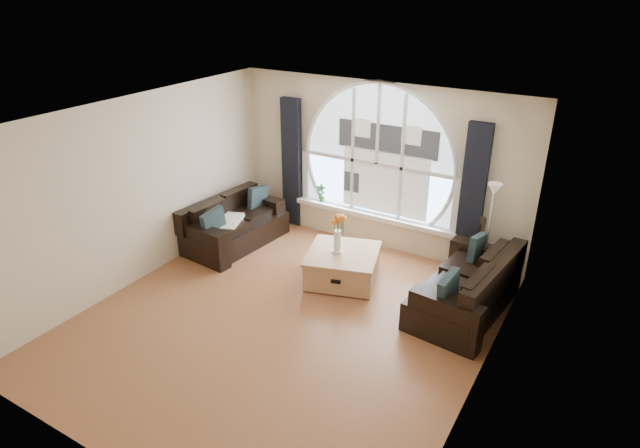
% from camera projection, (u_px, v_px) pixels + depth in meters
% --- Properties ---
extents(ground, '(5.00, 5.50, 0.01)m').
position_uv_depth(ground, '(286.00, 320.00, 7.15)').
color(ground, brown).
rests_on(ground, ground).
extents(ceiling, '(5.00, 5.50, 0.01)m').
position_uv_depth(ceiling, '(279.00, 120.00, 6.01)').
color(ceiling, silver).
rests_on(ceiling, ground).
extents(wall_back, '(5.00, 0.01, 2.70)m').
position_uv_depth(wall_back, '(378.00, 166.00, 8.72)').
color(wall_back, beige).
rests_on(wall_back, ground).
extents(wall_front, '(5.00, 0.01, 2.70)m').
position_uv_depth(wall_front, '(94.00, 352.00, 4.44)').
color(wall_front, beige).
rests_on(wall_front, ground).
extents(wall_left, '(0.01, 5.50, 2.70)m').
position_uv_depth(wall_left, '(139.00, 190.00, 7.73)').
color(wall_left, beige).
rests_on(wall_left, ground).
extents(wall_right, '(0.01, 5.50, 2.70)m').
position_uv_depth(wall_right, '(488.00, 283.00, 5.42)').
color(wall_right, beige).
rests_on(wall_right, ground).
extents(attic_slope, '(0.92, 5.50, 0.72)m').
position_uv_depth(attic_slope, '(470.00, 185.00, 5.14)').
color(attic_slope, silver).
rests_on(attic_slope, ground).
extents(arched_window, '(2.60, 0.06, 2.15)m').
position_uv_depth(arched_window, '(378.00, 150.00, 8.58)').
color(arched_window, silver).
rests_on(arched_window, wall_back).
extents(window_sill, '(2.90, 0.22, 0.08)m').
position_uv_depth(window_sill, '(373.00, 215.00, 9.00)').
color(window_sill, white).
rests_on(window_sill, wall_back).
extents(window_frame, '(2.76, 0.08, 2.15)m').
position_uv_depth(window_frame, '(377.00, 150.00, 8.56)').
color(window_frame, white).
rests_on(window_frame, wall_back).
extents(neighbor_house, '(1.70, 0.02, 1.50)m').
position_uv_depth(neighbor_house, '(386.00, 159.00, 8.56)').
color(neighbor_house, silver).
rests_on(neighbor_house, wall_back).
extents(curtain_left, '(0.35, 0.12, 2.30)m').
position_uv_depth(curtain_left, '(292.00, 163.00, 9.45)').
color(curtain_left, black).
rests_on(curtain_left, ground).
extents(curtain_right, '(0.35, 0.12, 2.30)m').
position_uv_depth(curtain_right, '(472.00, 199.00, 7.98)').
color(curtain_right, black).
rests_on(curtain_right, ground).
extents(sofa_left, '(1.05, 1.84, 0.78)m').
position_uv_depth(sofa_left, '(235.00, 222.00, 9.01)').
color(sofa_left, black).
rests_on(sofa_left, ground).
extents(sofa_right, '(1.14, 1.94, 0.82)m').
position_uv_depth(sofa_right, '(465.00, 285.00, 7.19)').
color(sofa_right, black).
rests_on(sofa_right, ground).
extents(coffee_chest, '(1.27, 1.27, 0.50)m').
position_uv_depth(coffee_chest, '(343.00, 265.00, 8.00)').
color(coffee_chest, '#A37851').
rests_on(coffee_chest, ground).
extents(throw_blanket, '(0.71, 0.71, 0.10)m').
position_uv_depth(throw_blanket, '(223.00, 222.00, 8.77)').
color(throw_blanket, silver).
rests_on(throw_blanket, sofa_left).
extents(vase_flowers, '(0.24, 0.24, 0.70)m').
position_uv_depth(vase_flowers, '(338.00, 228.00, 7.76)').
color(vase_flowers, white).
rests_on(vase_flowers, coffee_chest).
extents(floor_lamp, '(0.24, 0.24, 1.60)m').
position_uv_depth(floor_lamp, '(488.00, 237.00, 7.62)').
color(floor_lamp, '#B2B2B2').
rests_on(floor_lamp, ground).
extents(guitar, '(0.37, 0.25, 1.06)m').
position_uv_depth(guitar, '(481.00, 247.00, 7.92)').
color(guitar, '#945C30').
rests_on(guitar, ground).
extents(potted_plant, '(0.19, 0.17, 0.31)m').
position_uv_depth(potted_plant, '(321.00, 193.00, 9.39)').
color(potted_plant, '#1E6023').
rests_on(potted_plant, window_sill).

